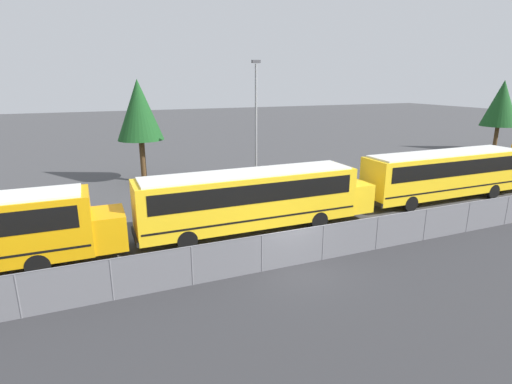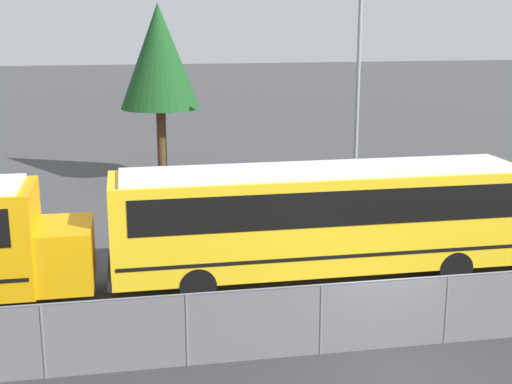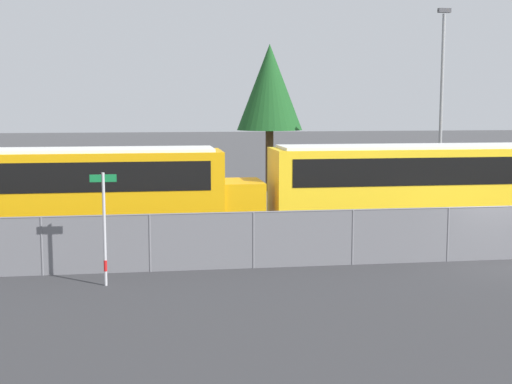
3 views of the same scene
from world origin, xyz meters
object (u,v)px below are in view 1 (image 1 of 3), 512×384
object	(u,v)px
school_bus_2	(254,196)
school_bus_3	(446,172)
tree_0	(501,103)
light_pole	(256,123)
tree_1	(139,110)

from	to	relation	value
school_bus_2	school_bus_3	bearing A→B (deg)	1.85
school_bus_2	tree_0	xyz separation A→B (m)	(35.91, 13.13, 3.43)
light_pole	school_bus_3	bearing A→B (deg)	-32.39
school_bus_3	light_pole	size ratio (longest dim) A/B	1.45
light_pole	tree_0	distance (m)	33.17
school_bus_2	light_pole	distance (m)	8.73
tree_1	tree_0	bearing A→B (deg)	-0.98
school_bus_3	light_pole	distance (m)	13.51
tree_0	tree_1	distance (m)	39.97
school_bus_3	tree_1	xyz separation A→B (m)	(-18.39, 13.35, 3.72)
light_pole	tree_0	bearing A→B (deg)	9.76
school_bus_2	tree_0	world-z (taller)	tree_0
tree_0	school_bus_3	bearing A→B (deg)	-149.58
light_pole	tree_0	size ratio (longest dim) A/B	1.16
tree_0	tree_1	xyz separation A→B (m)	(-39.96, 0.69, 0.29)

